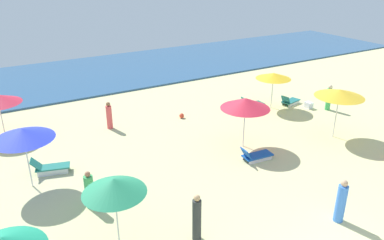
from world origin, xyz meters
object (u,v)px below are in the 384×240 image
at_px(lounge_chair_2_0, 290,101).
at_px(beachgoer_5, 329,98).
at_px(lounge_chair_2_1, 252,104).
at_px(beachgoer_4, 197,218).
at_px(beachgoer_3, 109,116).
at_px(umbrella_1, 340,93).
at_px(beachgoer_2, 90,191).
at_px(lounge_chair_5_0, 255,156).
at_px(beachgoer_0, 341,202).
at_px(beach_ball_1, 182,116).
at_px(cooler_box_0, 309,105).
at_px(umbrella_3, 114,186).
at_px(umbrella_5, 245,103).
at_px(lounge_chair_4_0, 50,167).
at_px(umbrella_2, 274,76).
at_px(umbrella_4, 23,134).

height_order(lounge_chair_2_0, beachgoer_5, beachgoer_5).
height_order(lounge_chair_2_1, beachgoer_4, beachgoer_4).
distance_m(beachgoer_3, beachgoer_4, 9.94).
relative_size(lounge_chair_2_0, beachgoer_5, 0.92).
height_order(umbrella_1, beachgoer_2, umbrella_1).
bearing_deg(beachgoer_5, lounge_chair_5_0, -37.47).
distance_m(beachgoer_0, beach_ball_1, 10.94).
relative_size(lounge_chair_2_0, beachgoer_4, 0.86).
relative_size(beachgoer_5, cooler_box_0, 3.48).
height_order(beachgoer_2, cooler_box_0, beachgoer_2).
relative_size(lounge_chair_2_1, umbrella_3, 0.58).
bearing_deg(cooler_box_0, lounge_chair_2_0, -149.18).
bearing_deg(cooler_box_0, beachgoer_0, -39.41).
xyz_separation_m(lounge_chair_2_0, umbrella_5, (-6.08, -3.15, 2.01)).
bearing_deg(lounge_chair_5_0, lounge_chair_4_0, 71.66).
relative_size(lounge_chair_2_1, beachgoer_5, 0.90).
distance_m(beachgoer_2, beach_ball_1, 9.07).
xyz_separation_m(beachgoer_2, beachgoer_5, (15.30, 2.46, 0.08)).
bearing_deg(lounge_chair_2_0, lounge_chair_5_0, 113.36).
distance_m(beachgoer_3, beach_ball_1, 4.14).
xyz_separation_m(lounge_chair_2_0, cooler_box_0, (0.58, -1.03, -0.04)).
xyz_separation_m(lounge_chair_2_0, umbrella_3, (-13.74, -6.71, 1.97)).
height_order(lounge_chair_2_1, lounge_chair_4_0, lounge_chair_2_1).
bearing_deg(beachgoer_5, cooler_box_0, -101.65).
height_order(beachgoer_3, beach_ball_1, beachgoer_3).
relative_size(umbrella_5, beachgoer_2, 1.68).
relative_size(umbrella_5, beach_ball_1, 8.87).
bearing_deg(cooler_box_0, umbrella_1, -27.22).
relative_size(lounge_chair_2_0, lounge_chair_5_0, 0.95).
bearing_deg(cooler_box_0, lounge_chair_5_0, -61.81).
distance_m(lounge_chair_4_0, beachgoer_0, 11.64).
relative_size(umbrella_2, beach_ball_1, 7.85).
distance_m(lounge_chair_2_0, beachgoer_2, 14.58).
height_order(umbrella_4, beachgoer_4, umbrella_4).
height_order(lounge_chair_2_0, beachgoer_0, beachgoer_0).
height_order(umbrella_1, lounge_chair_5_0, umbrella_1).
bearing_deg(beachgoer_2, beachgoer_5, 19.14).
relative_size(umbrella_2, beachgoer_5, 1.40).
relative_size(umbrella_1, umbrella_3, 1.05).
relative_size(lounge_chair_4_0, beachgoer_2, 1.11).
bearing_deg(lounge_chair_2_0, beachgoer_0, 132.67).
distance_m(lounge_chair_4_0, beach_ball_1, 8.19).
relative_size(lounge_chair_5_0, beachgoer_2, 1.04).
bearing_deg(umbrella_2, beachgoer_3, 168.20).
height_order(umbrella_3, cooler_box_0, umbrella_3).
bearing_deg(lounge_chair_2_1, beachgoer_2, 114.01).
bearing_deg(beach_ball_1, lounge_chair_5_0, -85.21).
bearing_deg(beachgoer_5, beachgoer_0, -13.51).
distance_m(lounge_chair_5_0, beachgoer_0, 4.90).
bearing_deg(umbrella_5, beach_ball_1, 100.74).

